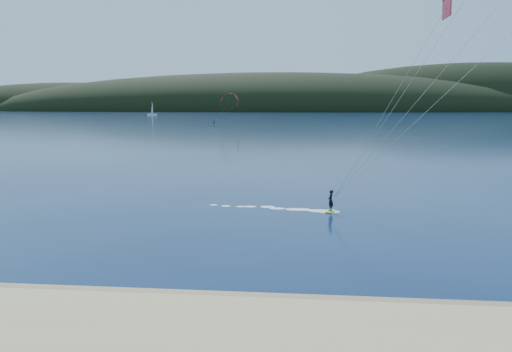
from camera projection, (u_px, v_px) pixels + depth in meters
The scene contains 6 objects.
ground at pixel (168, 351), 18.08m from camera, with size 1800.00×1800.00×0.00m, color #08193C.
wet_sand at pixel (195, 301), 22.51m from camera, with size 220.00×2.50×0.10m.
headland at pixel (304, 111), 752.18m from camera, with size 1200.00×310.00×140.00m.
kitesurfer_near at pixel (489, 15), 33.36m from camera, with size 24.84×8.55×18.35m.
kitesurfer_far at pixel (229, 102), 214.37m from camera, with size 12.84×8.57×13.84m.
sailboat at pixel (152, 114), 431.01m from camera, with size 8.49×5.75×11.88m.
Camera 1 is at (4.86, -16.61, 8.80)m, focal length 35.19 mm.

